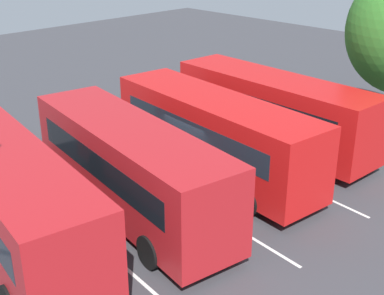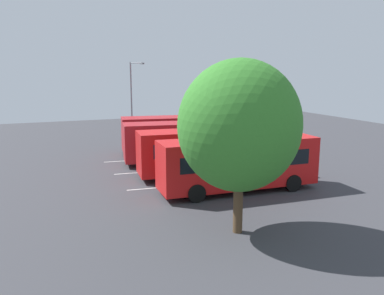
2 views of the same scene
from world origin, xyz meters
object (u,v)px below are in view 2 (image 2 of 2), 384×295
(bus_center_left, at_px, (209,150))
(bus_far_left, at_px, (239,162))
(bus_center_right, at_px, (187,141))
(depot_tree, at_px, (240,126))
(bus_far_right, at_px, (178,133))
(pedestrian, at_px, (275,151))
(street_lamp, at_px, (133,98))

(bus_center_left, bearing_deg, bus_far_left, -81.36)
(bus_center_right, bearing_deg, depot_tree, -92.86)
(bus_far_right, bearing_deg, bus_far_left, -83.35)
(pedestrian, bearing_deg, depot_tree, 34.66)
(bus_far_right, height_order, street_lamp, street_lamp)
(bus_far_left, bearing_deg, street_lamp, 101.10)
(bus_far_left, bearing_deg, depot_tree, -116.02)
(bus_center_left, relative_size, street_lamp, 1.24)
(bus_far_right, relative_size, pedestrian, 6.33)
(bus_far_right, bearing_deg, bus_center_right, -91.15)
(bus_far_right, bearing_deg, bus_center_left, -85.82)
(depot_tree, bearing_deg, pedestrian, 50.03)
(bus_far_left, distance_m, bus_center_left, 4.09)
(bus_far_left, bearing_deg, bus_far_right, 90.59)
(pedestrian, bearing_deg, bus_far_right, -62.45)
(bus_center_left, xyz_separation_m, pedestrian, (6.78, 1.83, -0.88))
(street_lamp, bearing_deg, pedestrian, 24.61)
(bus_far_left, distance_m, bus_center_right, 8.41)
(pedestrian, relative_size, depot_tree, 0.20)
(bus_center_right, height_order, bus_far_right, same)
(bus_far_right, xyz_separation_m, street_lamp, (-2.98, 4.73, 2.89))
(bus_center_left, bearing_deg, bus_center_right, 96.14)
(bus_far_left, xyz_separation_m, depot_tree, (-3.12, -5.65, 3.17))
(bus_center_right, xyz_separation_m, street_lamp, (-2.26, 8.78, 2.89))
(bus_far_left, xyz_separation_m, pedestrian, (6.58, 5.91, -0.88))
(bus_far_left, distance_m, street_lamp, 17.60)
(bus_center_left, bearing_deg, pedestrian, 20.92)
(bus_center_left, xyz_separation_m, depot_tree, (-2.92, -9.74, 3.17))
(bus_center_left, height_order, pedestrian, bus_center_left)
(bus_far_left, bearing_deg, bus_center_right, 94.39)
(bus_far_left, xyz_separation_m, bus_far_right, (0.50, 12.45, 0.00))
(pedestrian, relative_size, street_lamp, 0.20)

